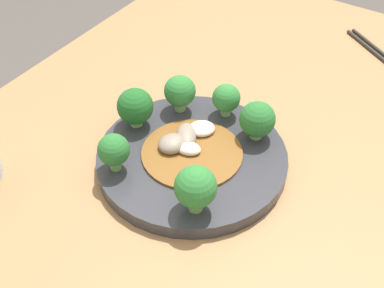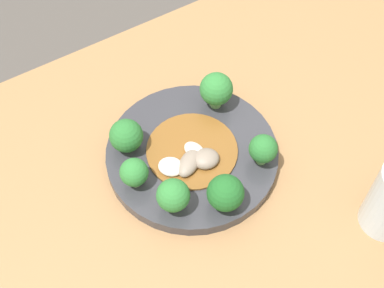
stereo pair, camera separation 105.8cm
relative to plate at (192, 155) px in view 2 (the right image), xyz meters
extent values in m
cube|color=olive|center=(0.02, 0.03, -0.38)|extent=(1.19, 0.72, 0.75)
cylinder|color=#333338|center=(0.00, 0.00, 0.00)|extent=(0.28, 0.28, 0.02)
cylinder|color=#89B76B|center=(0.11, 0.01, 0.02)|extent=(0.02, 0.02, 0.01)
sphere|color=#2D7533|center=(0.11, 0.01, 0.04)|extent=(0.04, 0.04, 0.04)
cylinder|color=#89B76B|center=(0.01, 0.11, 0.02)|extent=(0.02, 0.02, 0.01)
sphere|color=#1E5B23|center=(0.01, 0.11, 0.05)|extent=(0.06, 0.06, 0.06)
cylinder|color=#70A356|center=(-0.08, 0.08, 0.02)|extent=(0.02, 0.02, 0.02)
sphere|color=#286B2D|center=(-0.08, 0.08, 0.05)|extent=(0.05, 0.05, 0.05)
cylinder|color=#89B76B|center=(0.08, 0.07, 0.02)|extent=(0.02, 0.02, 0.02)
sphere|color=#2D7533|center=(0.08, 0.07, 0.05)|extent=(0.05, 0.05, 0.05)
cylinder|color=#89B76B|center=(0.09, -0.06, 0.02)|extent=(0.02, 0.02, 0.01)
sphere|color=#286B2D|center=(0.09, -0.06, 0.05)|extent=(0.05, 0.05, 0.05)
cylinder|color=#70A356|center=(-0.09, -0.06, 0.02)|extent=(0.02, 0.02, 0.02)
sphere|color=#2D7533|center=(-0.09, -0.06, 0.05)|extent=(0.06, 0.06, 0.06)
cylinder|color=brown|center=(0.00, 0.00, 0.01)|extent=(0.15, 0.15, 0.00)
ellipsoid|color=silver|center=(0.00, 0.01, 0.02)|extent=(0.03, 0.05, 0.02)
ellipsoid|color=silver|center=(0.05, 0.01, 0.02)|extent=(0.05, 0.05, 0.02)
ellipsoid|color=gray|center=(-0.01, 0.03, 0.02)|extent=(0.05, 0.05, 0.02)
ellipsoid|color=gray|center=(0.02, 0.02, 0.02)|extent=(0.07, 0.06, 0.02)
camera|label=1|loc=(-0.48, -0.31, 0.56)|focal=50.00mm
camera|label=2|loc=(0.26, 0.42, 0.74)|focal=50.00mm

